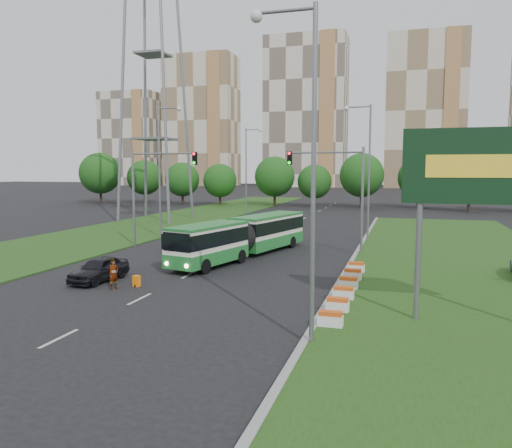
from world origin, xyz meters
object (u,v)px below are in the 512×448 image
(transmission_pylon, at_px, (153,37))
(traffic_mast_median, at_px, (340,183))
(pedestrian, at_px, (114,274))
(shopping_trolley, at_px, (137,281))
(car_left_near, at_px, (99,269))
(traffic_mast_left, at_px, (151,182))
(car_left_far, at_px, (188,239))
(billboard, at_px, (481,175))
(articulated_bus, at_px, (242,237))

(transmission_pylon, bearing_deg, traffic_mast_median, -36.00)
(pedestrian, relative_size, shopping_trolley, 2.71)
(transmission_pylon, bearing_deg, pedestrian, -65.77)
(traffic_mast_median, distance_m, car_left_near, 18.39)
(traffic_mast_left, xyz_separation_m, shopping_trolley, (5.89, -12.70, -5.05))
(car_left_far, distance_m, shopping_trolley, 13.00)
(billboard, relative_size, transmission_pylon, 0.18)
(traffic_mast_median, bearing_deg, articulated_bus, -153.04)
(traffic_mast_left, xyz_separation_m, articulated_bus, (8.52, -2.38, -3.84))
(traffic_mast_median, bearing_deg, car_left_far, -175.29)
(traffic_mast_left, xyz_separation_m, pedestrian, (5.02, -13.54, -4.53))
(car_left_near, height_order, shopping_trolley, car_left_near)
(car_left_far, xyz_separation_m, shopping_trolley, (2.72, -12.71, -0.47))
(shopping_trolley, bearing_deg, traffic_mast_left, 127.10)
(pedestrian, xyz_separation_m, shopping_trolley, (0.86, 0.85, -0.52))
(billboard, height_order, shopping_trolley, billboard)
(transmission_pylon, height_order, car_left_near, transmission_pylon)
(car_left_near, xyz_separation_m, pedestrian, (1.86, -1.40, 0.12))
(articulated_bus, bearing_deg, billboard, -27.42)
(billboard, height_order, traffic_mast_left, same)
(traffic_mast_median, height_order, traffic_mast_left, same)
(articulated_bus, relative_size, car_left_far, 3.20)
(traffic_mast_left, xyz_separation_m, car_left_far, (3.17, 0.01, -4.58))
(articulated_bus, height_order, pedestrian, articulated_bus)
(articulated_bus, bearing_deg, car_left_far, 170.32)
(billboard, height_order, traffic_mast_median, same)
(traffic_mast_left, height_order, pedestrian, traffic_mast_left)
(car_left_far, height_order, pedestrian, pedestrian)
(billboard, bearing_deg, car_left_far, 142.35)
(transmission_pylon, xyz_separation_m, pedestrian, (14.64, -32.54, -21.18))
(billboard, bearing_deg, transmission_pylon, 133.48)
(traffic_mast_left, relative_size, pedestrian, 4.88)
(traffic_mast_median, bearing_deg, shopping_trolley, -124.10)
(traffic_mast_median, bearing_deg, traffic_mast_left, -176.23)
(articulated_bus, bearing_deg, transmission_pylon, 144.71)
(traffic_mast_median, bearing_deg, pedestrian, -124.87)
(pedestrian, distance_m, shopping_trolley, 1.32)
(traffic_mast_median, xyz_separation_m, traffic_mast_left, (-15.16, -1.00, 0.00))
(transmission_pylon, distance_m, car_left_near, 39.84)
(billboard, distance_m, shopping_trolley, 17.89)
(traffic_mast_left, relative_size, articulated_bus, 0.54)
(billboard, distance_m, transmission_pylon, 49.47)
(traffic_mast_median, relative_size, car_left_far, 1.71)
(car_left_near, distance_m, pedestrian, 2.33)
(car_left_far, bearing_deg, traffic_mast_median, 3.25)
(pedestrian, height_order, shopping_trolley, pedestrian)
(articulated_bus, relative_size, car_left_near, 3.65)
(pedestrian, bearing_deg, billboard, -76.40)
(car_left_near, distance_m, car_left_far, 12.15)
(shopping_trolley, bearing_deg, traffic_mast_median, 68.13)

